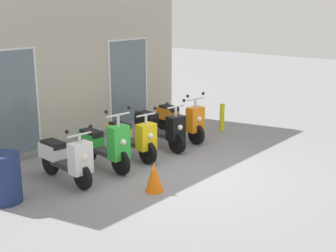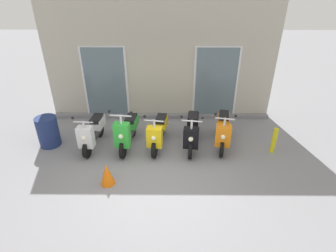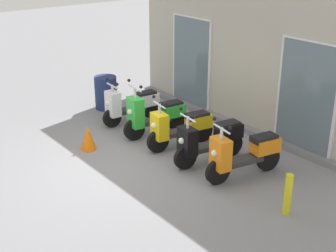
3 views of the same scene
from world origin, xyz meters
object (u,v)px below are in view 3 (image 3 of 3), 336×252
at_px(scooter_white, 131,104).
at_px(scooter_orange, 244,153).
at_px(curb_bollard, 288,194).
at_px(scooter_green, 154,114).
at_px(scooter_black, 209,140).
at_px(scooter_yellow, 180,127).
at_px(trash_bin, 106,93).
at_px(traffic_cone, 88,138).

height_order(scooter_white, scooter_orange, scooter_orange).
xyz_separation_m(scooter_orange, curb_bollard, (1.27, -0.34, -0.13)).
distance_m(scooter_green, scooter_black, 1.72).
distance_m(scooter_black, curb_bollard, 2.13).
distance_m(scooter_green, scooter_orange, 2.55).
relative_size(scooter_white, scooter_green, 0.95).
relative_size(scooter_black, curb_bollard, 2.26).
relative_size(scooter_yellow, scooter_black, 0.98).
bearing_deg(scooter_yellow, curb_bollard, -5.53).
bearing_deg(scooter_green, trash_bin, 177.98).
distance_m(scooter_black, scooter_orange, 0.83).
bearing_deg(traffic_cone, scooter_black, 38.29).
bearing_deg(scooter_green, traffic_cone, -99.49).
relative_size(scooter_black, traffic_cone, 3.04).
height_order(scooter_black, curb_bollard, scooter_black).
relative_size(scooter_yellow, traffic_cone, 2.97).
height_order(scooter_green, scooter_black, scooter_green).
distance_m(scooter_white, scooter_black, 2.65).
bearing_deg(scooter_yellow, scooter_green, -175.90).
relative_size(scooter_green, scooter_yellow, 1.01).
height_order(traffic_cone, trash_bin, trash_bin).
height_order(scooter_yellow, trash_bin, scooter_yellow).
distance_m(scooter_orange, curb_bollard, 1.32).
bearing_deg(scooter_black, scooter_orange, 4.46).
bearing_deg(trash_bin, scooter_yellow, -0.33).
relative_size(scooter_green, traffic_cone, 3.00).
bearing_deg(traffic_cone, curb_bollard, 17.45).
xyz_separation_m(scooter_white, curb_bollard, (4.75, -0.25, -0.11)).
height_order(scooter_white, trash_bin, scooter_white).
height_order(scooter_orange, trash_bin, scooter_orange).
distance_m(scooter_white, curb_bollard, 4.76).
relative_size(scooter_black, scooter_orange, 0.99).
bearing_deg(traffic_cone, scooter_white, 113.99).
xyz_separation_m(traffic_cone, curb_bollard, (4.07, 1.28, 0.09)).
bearing_deg(scooter_black, scooter_white, -179.52).
relative_size(scooter_white, curb_bollard, 2.13).
xyz_separation_m(scooter_green, trash_bin, (-2.15, 0.08, -0.08)).
xyz_separation_m(scooter_white, trash_bin, (-1.22, 0.06, -0.04)).
xyz_separation_m(scooter_white, scooter_orange, (3.48, 0.09, 0.03)).
bearing_deg(scooter_yellow, traffic_cone, -124.33).
bearing_deg(curb_bollard, traffic_cone, -162.55).
distance_m(scooter_black, trash_bin, 3.87).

